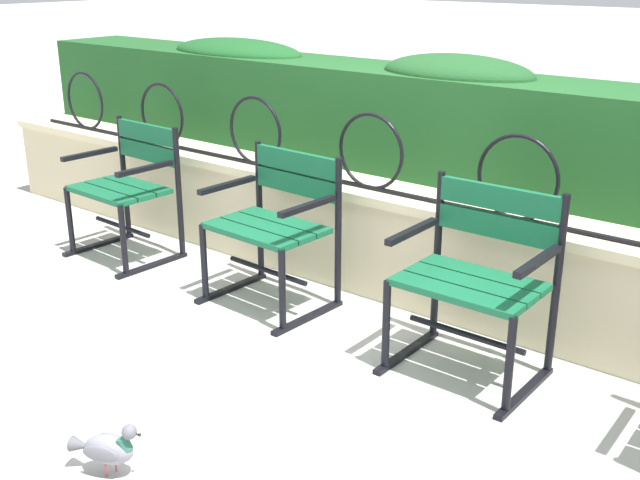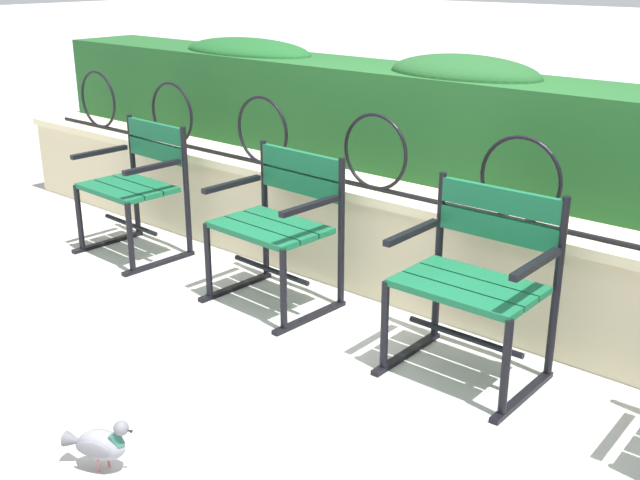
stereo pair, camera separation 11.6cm
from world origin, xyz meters
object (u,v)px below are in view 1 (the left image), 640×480
park_chair_centre_right (478,274)px  pigeon_near_chairs (108,448)px  park_chair_leftmost (129,184)px  park_chair_centre_left (276,221)px

park_chair_centre_right → pigeon_near_chairs: bearing=-112.7°
park_chair_leftmost → pigeon_near_chairs: size_ratio=2.95×
park_chair_centre_left → park_chair_centre_right: bearing=-0.3°
pigeon_near_chairs → park_chair_centre_left: bearing=109.8°
park_chair_leftmost → park_chair_centre_right: 2.40m
pigeon_near_chairs → park_chair_centre_right: bearing=67.3°
park_chair_leftmost → park_chair_centre_left: 1.20m
park_chair_leftmost → park_chair_centre_right: (2.40, 0.02, 0.01)m
park_chair_leftmost → pigeon_near_chairs: (1.76, -1.51, -0.34)m
park_chair_centre_left → pigeon_near_chairs: 1.68m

